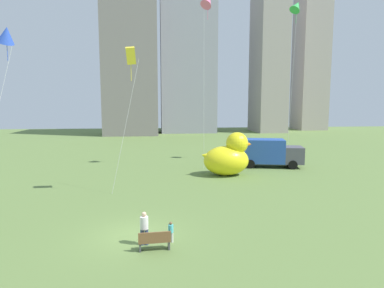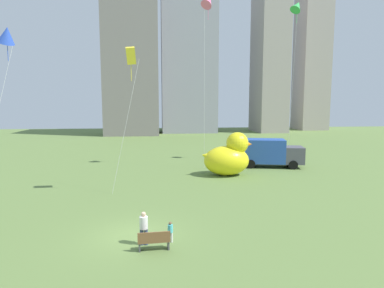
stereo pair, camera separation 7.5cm
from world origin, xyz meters
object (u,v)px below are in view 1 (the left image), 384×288
object	(u,v)px
kite_yellow	(131,56)
person_child	(171,231)
person_adult	(144,227)
kite_pink	(208,2)
box_truck	(268,153)
kite_blue	(6,35)
park_bench	(155,240)
kite_green	(296,7)
giant_inflatable_duck	(228,157)

from	to	relation	value
kite_yellow	person_child	bearing A→B (deg)	-74.58
person_adult	kite_pink	world-z (taller)	kite_pink
box_truck	kite_blue	distance (m)	24.83
park_bench	kite_green	world-z (taller)	kite_green
kite_pink	park_bench	bearing A→B (deg)	-105.44
person_adult	kite_pink	distance (m)	24.12
kite_green	box_truck	bearing A→B (deg)	-149.95
park_bench	person_child	bearing A→B (deg)	46.71
person_adult	box_truck	distance (m)	21.43
park_bench	box_truck	size ratio (longest dim) A/B	0.21
person_adult	person_child	xyz separation A→B (m)	(1.24, 0.14, -0.32)
giant_inflatable_duck	kite_yellow	bearing A→B (deg)	-144.19
kite_yellow	giant_inflatable_duck	bearing A→B (deg)	35.81
kite_blue	kite_green	bearing A→B (deg)	22.74
person_adult	kite_pink	xyz separation A→B (m)	(5.59, 17.85, 15.23)
park_bench	person_child	size ratio (longest dim) A/B	1.46
giant_inflatable_duck	kite_pink	distance (m)	14.91
giant_inflatable_duck	kite_pink	world-z (taller)	kite_pink
park_bench	kite_pink	size ratio (longest dim) A/B	0.09
box_truck	kite_blue	world-z (taller)	kite_blue
park_bench	kite_green	xyz separation A→B (m)	(14.67, 20.40, 15.96)
giant_inflatable_duck	kite_green	size ratio (longest dim) A/B	0.27
giant_inflatable_duck	kite_yellow	distance (m)	12.80
park_bench	person_child	xyz separation A→B (m)	(0.76, 0.81, 0.09)
person_child	person_adult	bearing A→B (deg)	-173.40
giant_inflatable_duck	box_truck	world-z (taller)	giant_inflatable_duck
kite_yellow	kite_pink	xyz separation A→B (m)	(6.67, 9.30, 6.40)
park_bench	kite_green	distance (m)	29.77
box_truck	kite_pink	distance (m)	15.93
park_bench	box_truck	xyz separation A→B (m)	(11.38, 18.50, 0.99)
person_adult	giant_inflatable_duck	world-z (taller)	giant_inflatable_duck
person_child	box_truck	size ratio (longest dim) A/B	0.15
box_truck	person_adult	bearing A→B (deg)	-123.62
person_child	kite_green	distance (m)	28.80
person_adult	kite_green	distance (m)	29.34
person_child	giant_inflatable_duck	xyz separation A→B (m)	(5.76, 14.24, 1.11)
person_child	kite_yellow	size ratio (longest dim) A/B	0.10
giant_inflatable_duck	box_truck	xyz separation A→B (m)	(4.86, 3.45, -0.21)
kite_blue	kite_green	size ratio (longest dim) A/B	0.69
giant_inflatable_duck	kite_blue	size ratio (longest dim) A/B	0.40
kite_yellow	kite_pink	distance (m)	13.11
box_truck	kite_yellow	world-z (taller)	kite_yellow
kite_blue	kite_yellow	bearing A→B (deg)	-6.04
park_bench	kite_yellow	bearing A→B (deg)	99.62
kite_green	kite_pink	bearing A→B (deg)	-168.82
kite_pink	kite_blue	world-z (taller)	kite_pink
person_child	kite_green	size ratio (longest dim) A/B	0.06
person_adult	giant_inflatable_duck	distance (m)	16.02
kite_pink	giant_inflatable_duck	bearing A→B (deg)	-67.87
person_child	box_truck	world-z (taller)	box_truck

